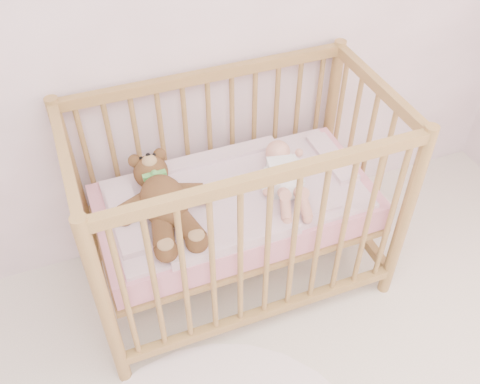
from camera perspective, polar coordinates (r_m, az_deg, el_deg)
name	(u,v)px	position (r m, az deg, el deg)	size (l,w,h in m)	color
crib	(236,204)	(2.39, -0.43, -1.31)	(1.36, 0.76, 1.00)	#A17C44
mattress	(236,207)	(2.40, -0.43, -1.57)	(1.22, 0.62, 0.13)	pink
blanket	(236,195)	(2.35, -0.44, -0.28)	(1.10, 0.58, 0.06)	pink
baby	(285,173)	(2.35, 4.82, 2.08)	(0.25, 0.51, 0.12)	white
teddy_bear	(164,202)	(2.21, -8.10, -1.10)	(0.42, 0.60, 0.17)	brown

